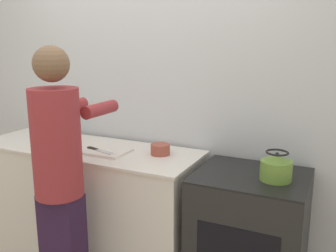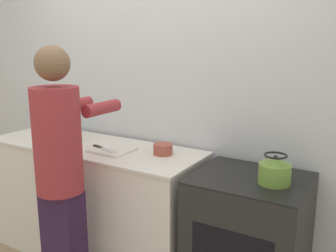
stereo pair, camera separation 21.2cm
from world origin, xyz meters
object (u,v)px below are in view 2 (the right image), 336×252
at_px(person, 61,169).
at_px(bowl_prep, 60,131).
at_px(oven, 247,246).
at_px(knife, 104,149).
at_px(canister_jar, 72,130).
at_px(cutting_board, 112,150).
at_px(kettle, 275,171).

xyz_separation_m(person, bowl_prep, (-0.63, 0.60, 0.04)).
relative_size(oven, knife, 3.53).
bearing_deg(person, canister_jar, 128.57).
height_order(cutting_board, canister_jar, canister_jar).
xyz_separation_m(knife, kettle, (1.21, 0.06, 0.03)).
height_order(cutting_board, knife, knife).
distance_m(oven, cutting_board, 1.13).
xyz_separation_m(cutting_board, bowl_prep, (-0.67, 0.14, 0.03)).
bearing_deg(knife, bowl_prep, 179.53).
xyz_separation_m(oven, cutting_board, (-1.02, -0.06, 0.49)).
xyz_separation_m(knife, bowl_prep, (-0.62, 0.17, 0.02)).
bearing_deg(bowl_prep, knife, -15.80).
relative_size(kettle, canister_jar, 1.09).
xyz_separation_m(oven, canister_jar, (-1.48, 0.03, 0.56)).
xyz_separation_m(bowl_prep, canister_jar, (0.20, -0.06, 0.05)).
distance_m(person, cutting_board, 0.46).
height_order(person, kettle, person).
height_order(kettle, bowl_prep, kettle).
height_order(cutting_board, bowl_prep, bowl_prep).
bearing_deg(person, bowl_prep, 136.45).
xyz_separation_m(oven, kettle, (0.15, -0.03, 0.53)).
height_order(person, knife, person).
relative_size(kettle, bowl_prep, 1.02).
bearing_deg(person, cutting_board, 85.41).
bearing_deg(canister_jar, person, -51.43).
height_order(oven, knife, knife).
bearing_deg(canister_jar, cutting_board, -9.99).
distance_m(person, knife, 0.43).
height_order(kettle, canister_jar, canister_jar).
xyz_separation_m(oven, knife, (-1.07, -0.09, 0.50)).
bearing_deg(knife, canister_jar, -179.88).
distance_m(kettle, bowl_prep, 1.84).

